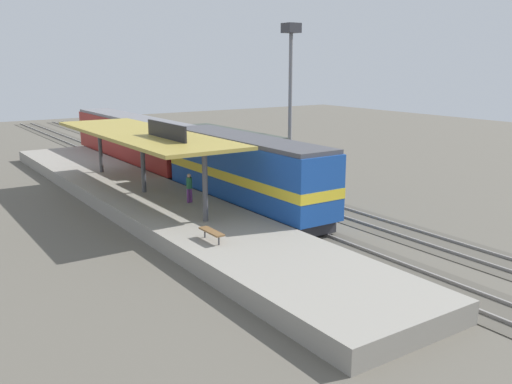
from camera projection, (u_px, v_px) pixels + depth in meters
name	position (u px, v px, depth m)	size (l,w,h in m)	color
ground_plane	(233.00, 192.00, 39.14)	(120.00, 120.00, 0.00)	#5B564C
track_near	(208.00, 196.00, 38.05)	(3.20, 110.00, 0.16)	#4E4941
track_far	(263.00, 187.00, 40.56)	(3.20, 110.00, 0.16)	#4E4941
platform	(145.00, 199.00, 35.44)	(6.00, 44.00, 0.90)	gray
station_canopy	(142.00, 135.00, 34.44)	(5.20, 18.00, 4.70)	#47474C
platform_bench	(212.00, 232.00, 25.53)	(0.44, 1.70, 0.50)	#333338
locomotive	(245.00, 173.00, 33.72)	(2.93, 14.43, 4.44)	#28282D
passenger_carriage_single	(132.00, 140.00, 48.27)	(2.90, 20.00, 4.24)	#28282D
freight_car	(229.00, 153.00, 43.96)	(2.80, 12.00, 3.54)	#28282D
light_mast	(291.00, 69.00, 41.29)	(1.10, 1.10, 11.70)	slate
person_waiting	(189.00, 186.00, 32.50)	(0.34, 0.34, 1.71)	#663375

